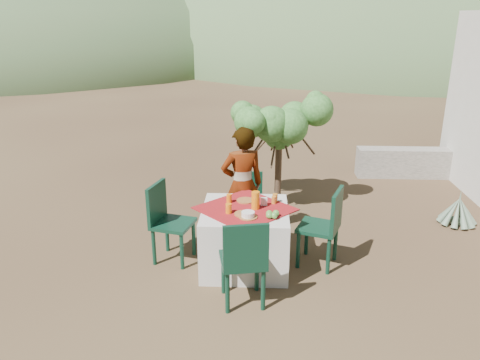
% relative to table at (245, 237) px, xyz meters
% --- Properties ---
extents(ground, '(160.00, 160.00, 0.00)m').
position_rel_table_xyz_m(ground, '(-0.28, 0.10, -0.38)').
color(ground, '#362318').
rests_on(ground, ground).
extents(table, '(1.30, 1.30, 0.76)m').
position_rel_table_xyz_m(table, '(0.00, 0.00, 0.00)').
color(table, silver).
rests_on(table, ground).
extents(chair_far, '(0.38, 0.38, 0.82)m').
position_rel_table_xyz_m(chair_far, '(0.02, 1.10, 0.08)').
color(chair_far, black).
rests_on(chair_far, ground).
extents(chair_near, '(0.54, 0.54, 1.00)m').
position_rel_table_xyz_m(chair_near, '(0.02, -0.86, 0.18)').
color(chair_near, black).
rests_on(chair_near, ground).
extents(chair_left, '(0.56, 0.56, 1.00)m').
position_rel_table_xyz_m(chair_left, '(-0.97, 0.12, 0.17)').
color(chair_left, black).
rests_on(chair_left, ground).
extents(chair_right, '(0.59, 0.59, 1.00)m').
position_rel_table_xyz_m(chair_right, '(0.97, 0.05, 0.17)').
color(chair_right, black).
rests_on(chair_right, ground).
extents(person, '(0.67, 0.54, 1.59)m').
position_rel_table_xyz_m(person, '(-0.06, 0.71, 0.41)').
color(person, '#8C6651').
rests_on(person, ground).
extents(shrub_tree, '(1.38, 1.35, 1.62)m').
position_rel_table_xyz_m(shrub_tree, '(0.51, 1.93, 0.90)').
color(shrub_tree, '#4D3A26').
rests_on(shrub_tree, ground).
extents(agave, '(0.56, 0.56, 0.59)m').
position_rel_table_xyz_m(agave, '(3.09, 1.35, -0.18)').
color(agave, slate).
rests_on(agave, ground).
extents(stone_wall, '(2.60, 0.35, 0.55)m').
position_rel_table_xyz_m(stone_wall, '(3.32, 3.50, -0.10)').
color(stone_wall, gray).
rests_on(stone_wall, ground).
extents(hill_near_left, '(40.00, 40.00, 16.00)m').
position_rel_table_xyz_m(hill_near_left, '(-18.28, 30.10, -0.38)').
color(hill_near_left, '#385530').
rests_on(hill_near_left, ground).
extents(hill_near_right, '(48.00, 48.00, 20.00)m').
position_rel_table_xyz_m(hill_near_right, '(11.72, 36.10, -0.38)').
color(hill_near_right, '#385530').
rests_on(hill_near_right, ground).
extents(hill_far_center, '(60.00, 60.00, 24.00)m').
position_rel_table_xyz_m(hill_far_center, '(-4.28, 52.10, -0.38)').
color(hill_far_center, slate).
rests_on(hill_far_center, ground).
extents(plate_far, '(0.22, 0.22, 0.01)m').
position_rel_table_xyz_m(plate_far, '(-0.00, 0.23, 0.39)').
color(plate_far, brown).
rests_on(plate_far, table).
extents(plate_near, '(0.22, 0.22, 0.01)m').
position_rel_table_xyz_m(plate_near, '(-0.01, -0.19, 0.39)').
color(plate_near, brown).
rests_on(plate_near, table).
extents(glass_far, '(0.07, 0.07, 0.11)m').
position_rel_table_xyz_m(glass_far, '(-0.20, 0.17, 0.44)').
color(glass_far, orange).
rests_on(glass_far, table).
extents(glass_near, '(0.07, 0.07, 0.11)m').
position_rel_table_xyz_m(glass_near, '(-0.19, -0.15, 0.44)').
color(glass_near, orange).
rests_on(glass_near, table).
extents(juice_pitcher, '(0.10, 0.10, 0.21)m').
position_rel_table_xyz_m(juice_pitcher, '(0.12, -0.01, 0.49)').
color(juice_pitcher, orange).
rests_on(juice_pitcher, table).
extents(bowl_plate, '(0.22, 0.22, 0.01)m').
position_rel_table_xyz_m(bowl_plate, '(0.04, -0.26, 0.39)').
color(bowl_plate, brown).
rests_on(bowl_plate, table).
extents(white_bowl, '(0.15, 0.15, 0.06)m').
position_rel_table_xyz_m(white_bowl, '(0.04, -0.26, 0.42)').
color(white_bowl, silver).
rests_on(white_bowl, bowl_plate).
extents(jar_left, '(0.06, 0.06, 0.09)m').
position_rel_table_xyz_m(jar_left, '(0.34, 0.17, 0.43)').
color(jar_left, '#BF6E21').
rests_on(jar_left, table).
extents(jar_right, '(0.06, 0.06, 0.10)m').
position_rel_table_xyz_m(jar_right, '(0.36, 0.22, 0.43)').
color(jar_right, '#BF6E21').
rests_on(jar_right, table).
extents(napkin_holder, '(0.08, 0.05, 0.10)m').
position_rel_table_xyz_m(napkin_holder, '(0.22, 0.10, 0.43)').
color(napkin_holder, silver).
rests_on(napkin_holder, table).
extents(fruit_cluster, '(0.15, 0.14, 0.08)m').
position_rel_table_xyz_m(fruit_cluster, '(0.31, -0.25, 0.42)').
color(fruit_cluster, '#509536').
rests_on(fruit_cluster, table).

